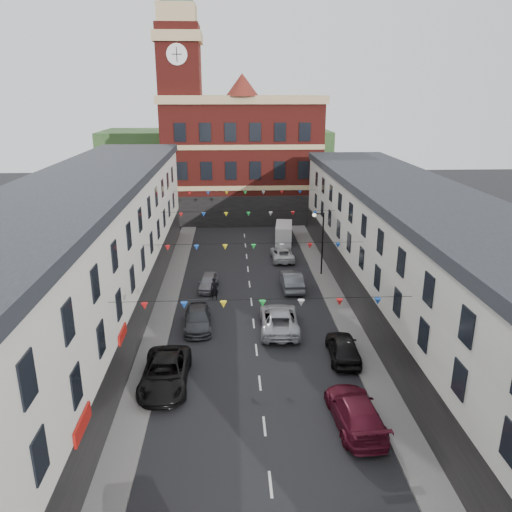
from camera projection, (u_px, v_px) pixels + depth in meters
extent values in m
plane|color=black|center=(256.00, 350.00, 33.13)|extent=(160.00, 160.00, 0.00)
cube|color=#605E5B|center=(156.00, 337.00, 34.68)|extent=(1.80, 64.00, 0.15)
cube|color=#605E5B|center=(352.00, 333.00, 35.34)|extent=(1.80, 64.00, 0.15)
cube|color=silver|center=(72.00, 277.00, 31.96)|extent=(8.00, 56.00, 10.00)
cube|color=black|center=(62.00, 195.00, 30.30)|extent=(8.40, 56.00, 0.70)
cube|color=black|center=(140.00, 324.00, 33.21)|extent=(0.12, 56.00, 3.20)
cube|color=beige|center=(432.00, 278.00, 33.25)|extent=(8.00, 56.00, 9.00)
cube|color=black|center=(440.00, 207.00, 31.74)|extent=(8.40, 56.00, 0.70)
cube|color=black|center=(369.00, 319.00, 33.96)|extent=(0.12, 56.00, 3.20)
cube|color=maroon|center=(242.00, 162.00, 66.87)|extent=(20.00, 12.00, 15.00)
cube|color=tan|center=(241.00, 99.00, 64.39)|extent=(20.60, 12.60, 1.00)
cone|color=maroon|center=(242.00, 85.00, 59.11)|extent=(4.00, 4.00, 2.60)
cube|color=maroon|center=(182.00, 129.00, 62.27)|extent=(5.00, 5.00, 24.00)
cube|color=tan|center=(178.00, 38.00, 59.00)|extent=(5.60, 5.60, 1.20)
cube|color=tan|center=(177.00, 18.00, 58.35)|extent=(4.40, 4.40, 3.00)
cylinder|color=white|center=(177.00, 54.00, 57.20)|extent=(2.40, 0.12, 2.40)
cube|color=#294821|center=(217.00, 158.00, 90.24)|extent=(40.00, 14.00, 10.00)
cylinder|color=black|center=(322.00, 245.00, 45.82)|extent=(0.14, 0.14, 6.00)
cylinder|color=black|center=(319.00, 214.00, 44.90)|extent=(0.90, 0.10, 0.10)
sphere|color=beige|center=(314.00, 215.00, 44.91)|extent=(0.36, 0.36, 0.36)
imported|color=black|center=(165.00, 373.00, 28.90)|extent=(2.69, 5.81, 1.61)
imported|color=#3A3D41|center=(198.00, 319.00, 36.10)|extent=(2.15, 4.82, 1.38)
imported|color=gray|center=(208.00, 282.00, 43.23)|extent=(1.81, 3.93, 1.31)
imported|color=#5A1224|center=(355.00, 411.00, 25.40)|extent=(2.53, 5.63, 1.60)
imported|color=black|center=(343.00, 347.00, 31.85)|extent=(2.07, 4.67, 1.56)
imported|color=#53565B|center=(291.00, 280.00, 43.28)|extent=(1.76, 4.81, 1.57)
imported|color=silver|center=(282.00, 254.00, 50.87)|extent=(2.22, 4.72, 1.31)
imported|color=#BABBC2|center=(279.00, 319.00, 35.77)|extent=(2.94, 5.97, 1.63)
cube|color=silver|center=(284.00, 233.00, 56.99)|extent=(2.36, 4.89, 2.08)
imported|color=black|center=(215.00, 289.00, 40.98)|extent=(0.73, 0.52, 1.87)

